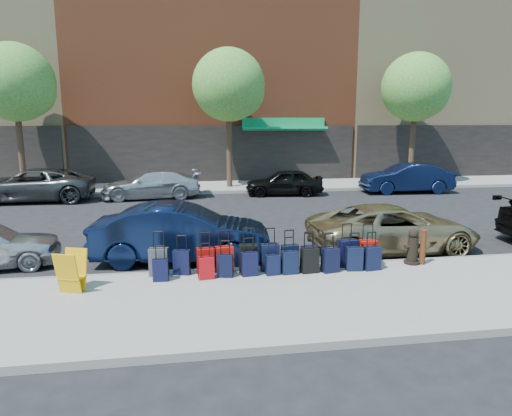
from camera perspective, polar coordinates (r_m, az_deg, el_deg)
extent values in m
plane|color=black|center=(15.63, -1.69, -2.74)|extent=(120.00, 120.00, 0.00)
cube|color=gray|center=(9.49, 3.37, -11.45)|extent=(60.00, 4.00, 0.15)
cube|color=gray|center=(25.40, -4.54, 2.68)|extent=(60.00, 4.00, 0.15)
cube|color=gray|center=(11.35, 1.19, -7.64)|extent=(60.00, 0.08, 0.15)
cube|color=gray|center=(23.41, -4.16, 1.98)|extent=(60.00, 0.08, 0.15)
cube|color=brown|center=(33.73, -5.95, 21.61)|extent=(17.00, 12.00, 20.00)
cube|color=black|center=(27.16, -4.91, 6.65)|extent=(16.66, 0.15, 3.40)
cube|color=#0E824B|center=(27.32, 3.61, 9.84)|extent=(5.00, 0.91, 0.27)
cube|color=#0E824B|center=(27.61, 3.48, 10.58)|extent=(5.00, 0.10, 0.60)
cube|color=#9E8B61|center=(37.98, 20.38, 18.27)|extent=(15.00, 12.00, 18.00)
cube|color=black|center=(32.48, 24.72, 6.39)|extent=(14.70, 0.15, 3.40)
cylinder|color=black|center=(25.90, -27.36, 7.17)|extent=(0.30, 0.30, 4.80)
sphere|color=#317426|center=(25.94, -27.95, 13.71)|extent=(3.80, 3.80, 3.80)
sphere|color=#317426|center=(25.74, -26.58, 13.01)|extent=(2.58, 2.58, 2.58)
cylinder|color=black|center=(24.72, -3.37, 8.23)|extent=(0.30, 0.30, 4.80)
sphere|color=#317426|center=(24.76, -3.45, 15.11)|extent=(3.80, 3.80, 3.80)
sphere|color=#317426|center=(24.80, -2.01, 14.24)|extent=(2.58, 2.58, 2.58)
cylinder|color=black|center=(27.78, 18.95, 7.96)|extent=(0.30, 0.30, 4.80)
sphere|color=#317426|center=(27.82, 19.34, 14.07)|extent=(3.80, 3.80, 3.80)
sphere|color=#317426|center=(28.08, 20.40, 13.19)|extent=(2.58, 2.58, 2.58)
cube|color=#3B3B40|center=(10.82, -12.06, -6.60)|extent=(0.46, 0.29, 0.65)
cylinder|color=black|center=(10.64, -12.21, -3.00)|extent=(0.24, 0.07, 0.03)
cube|color=black|center=(10.81, -9.27, -6.72)|extent=(0.42, 0.28, 0.57)
cylinder|color=black|center=(10.64, -9.37, -3.52)|extent=(0.22, 0.07, 0.03)
cube|color=#950D09|center=(10.81, -6.34, -6.57)|extent=(0.42, 0.26, 0.60)
cylinder|color=black|center=(10.63, -6.41, -3.21)|extent=(0.23, 0.05, 0.03)
cube|color=#B0110B|center=(10.84, -3.96, -6.42)|extent=(0.44, 0.27, 0.62)
cylinder|color=black|center=(10.66, -4.01, -2.97)|extent=(0.23, 0.06, 0.03)
cube|color=black|center=(10.88, -0.96, -6.25)|extent=(0.46, 0.30, 0.65)
cylinder|color=black|center=(10.70, -0.97, -2.65)|extent=(0.24, 0.07, 0.03)
cube|color=black|center=(10.94, 1.75, -6.18)|extent=(0.43, 0.24, 0.64)
cylinder|color=black|center=(10.76, 1.77, -2.64)|extent=(0.24, 0.03, 0.03)
cube|color=black|center=(11.08, 4.24, -6.11)|extent=(0.42, 0.27, 0.59)
cylinder|color=black|center=(10.91, 4.28, -2.88)|extent=(0.22, 0.06, 0.03)
cube|color=black|center=(11.15, 6.68, -6.12)|extent=(0.41, 0.27, 0.57)
cylinder|color=black|center=(10.99, 6.75, -3.06)|extent=(0.21, 0.07, 0.03)
cube|color=black|center=(11.30, 9.14, -6.04)|extent=(0.38, 0.25, 0.54)
cylinder|color=black|center=(11.14, 9.23, -3.18)|extent=(0.20, 0.06, 0.03)
cube|color=black|center=(11.47, 11.36, -5.53)|extent=(0.47, 0.31, 0.66)
cylinder|color=black|center=(11.29, 11.49, -2.03)|extent=(0.25, 0.07, 0.03)
cube|color=#B3130B|center=(11.60, 13.80, -5.48)|extent=(0.45, 0.27, 0.65)
cylinder|color=black|center=(11.43, 13.96, -2.10)|extent=(0.24, 0.05, 0.03)
cube|color=black|center=(10.48, -11.84, -7.60)|extent=(0.35, 0.21, 0.50)
cylinder|color=black|center=(10.32, -11.96, -4.73)|extent=(0.19, 0.04, 0.03)
cube|color=#AB0B11|center=(10.44, -6.26, -7.46)|extent=(0.37, 0.25, 0.51)
cylinder|color=black|center=(10.28, -6.33, -4.51)|extent=(0.20, 0.06, 0.03)
cube|color=black|center=(10.54, -3.89, -7.21)|extent=(0.39, 0.27, 0.52)
cylinder|color=black|center=(10.38, -3.93, -4.22)|extent=(0.20, 0.07, 0.03)
cube|color=black|center=(10.59, -0.84, -7.01)|extent=(0.39, 0.25, 0.55)
cylinder|color=black|center=(10.43, -0.85, -3.89)|extent=(0.21, 0.05, 0.03)
cube|color=black|center=(10.66, 2.10, -7.13)|extent=(0.34, 0.22, 0.47)
cylinder|color=black|center=(10.51, 2.12, -4.45)|extent=(0.18, 0.05, 0.03)
cube|color=black|center=(10.74, 4.23, -6.82)|extent=(0.38, 0.23, 0.54)
cylinder|color=black|center=(10.58, 4.27, -3.77)|extent=(0.21, 0.04, 0.03)
cube|color=black|center=(10.86, 6.71, -6.52)|extent=(0.42, 0.27, 0.59)
cylinder|color=black|center=(10.69, 6.78, -3.23)|extent=(0.23, 0.06, 0.03)
cube|color=black|center=(10.96, 9.28, -6.47)|extent=(0.43, 0.29, 0.58)
cylinder|color=black|center=(10.79, 9.38, -3.28)|extent=(0.22, 0.07, 0.03)
cube|color=black|center=(11.20, 12.18, -6.22)|extent=(0.41, 0.27, 0.57)
cylinder|color=black|center=(11.03, 12.31, -3.15)|extent=(0.22, 0.06, 0.03)
cube|color=black|center=(11.33, 14.30, -6.11)|extent=(0.41, 0.27, 0.57)
cylinder|color=black|center=(11.17, 14.44, -3.06)|extent=(0.22, 0.06, 0.03)
cylinder|color=black|center=(12.17, 18.89, -6.42)|extent=(0.40, 0.40, 0.07)
cylinder|color=black|center=(12.08, 18.99, -4.87)|extent=(0.26, 0.26, 0.62)
sphere|color=black|center=(11.98, 19.11, -3.09)|extent=(0.24, 0.24, 0.24)
cylinder|color=black|center=(12.06, 19.01, -4.57)|extent=(0.45, 0.16, 0.11)
cylinder|color=#38190C|center=(12.09, 20.14, -4.65)|extent=(0.14, 0.14, 0.86)
cylinder|color=#38190C|center=(11.99, 20.27, -2.66)|extent=(0.16, 0.16, 0.04)
cube|color=#DDA00C|center=(10.19, -22.55, -7.59)|extent=(0.53, 0.36, 0.88)
cube|color=#DDA00C|center=(10.45, -21.63, -7.07)|extent=(0.53, 0.36, 0.88)
cube|color=#DDA00C|center=(10.36, -22.03, -8.03)|extent=(0.56, 0.46, 0.02)
imported|color=#0B1633|center=(12.17, -9.26, -3.13)|extent=(4.79, 2.14, 1.53)
imported|color=#93825A|center=(13.55, 16.74, -2.43)|extent=(4.90, 2.42, 1.34)
imported|color=#373739|center=(23.41, -26.19, 2.59)|extent=(5.47, 2.52, 1.52)
imported|color=silver|center=(22.40, -12.95, 2.89)|extent=(4.76, 2.15, 1.35)
imported|color=black|center=(22.84, 3.54, 3.23)|extent=(3.99, 1.98, 1.31)
imported|color=#0C1636|center=(24.83, 18.30, 3.57)|extent=(4.69, 1.83, 1.52)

